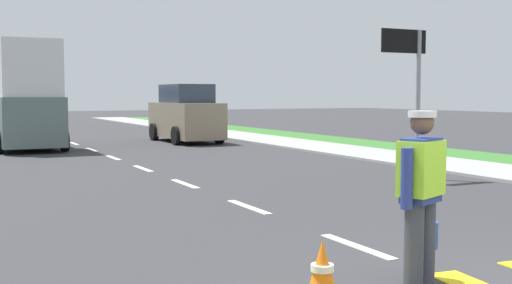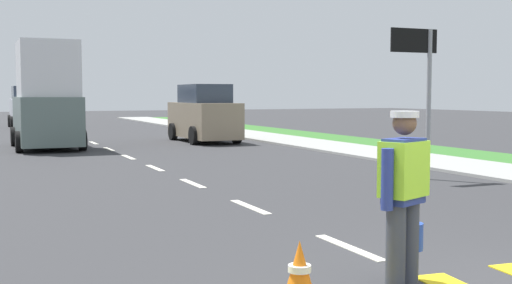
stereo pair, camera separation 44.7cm
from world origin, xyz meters
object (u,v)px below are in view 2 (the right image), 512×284
Objects in this scene: lane_direction_sign at (420,67)px; traffic_cone_far at (300,274)px; car_parked_far at (204,115)px; delivery_truck at (47,101)px; road_worker at (404,191)px; car_oncoming_third at (27,108)px.

lane_direction_sign reaches higher than traffic_cone_far.
car_parked_far is (-0.57, 12.37, -1.38)m from lane_direction_sign.
delivery_truck is (-6.44, 11.46, -0.80)m from lane_direction_sign.
car_oncoming_third reaches higher than road_worker.
road_worker reaches higher than traffic_cone_far.
car_parked_far is at bearing 76.54° from road_worker.
road_worker is at bearing 0.49° from traffic_cone_far.
delivery_truck reaches higher than car_oncoming_third.
delivery_truck is 5.97m from car_parked_far.
car_parked_far is at bearing 92.63° from lane_direction_sign.
car_oncoming_third is at bearing 89.91° from traffic_cone_far.
car_parked_far is (5.87, 0.90, -0.58)m from delivery_truck.
car_parked_far is (5.54, 18.62, 0.74)m from traffic_cone_far.
lane_direction_sign is 0.77× the size of car_oncoming_third.
delivery_truck is (-1.41, 17.71, 0.68)m from road_worker.
car_oncoming_third is at bearing 102.97° from lane_direction_sign.
car_oncoming_third is (0.05, 32.56, 0.78)m from traffic_cone_far.
lane_direction_sign reaches higher than car_oncoming_third.
lane_direction_sign is at bearing -60.68° from delivery_truck.
traffic_cone_far is 32.57m from car_oncoming_third.
traffic_cone_far is at bearing -106.57° from car_parked_far.
lane_direction_sign is 27.03m from car_oncoming_third.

